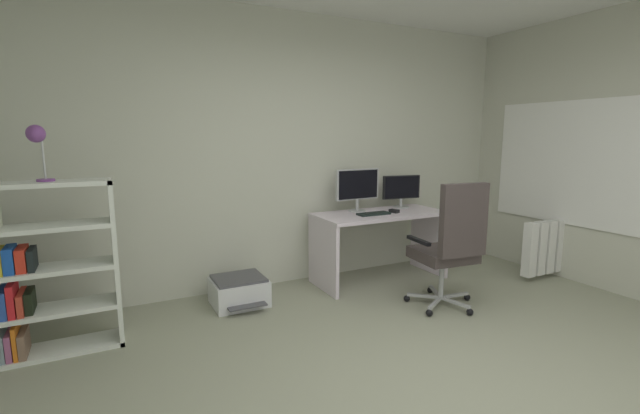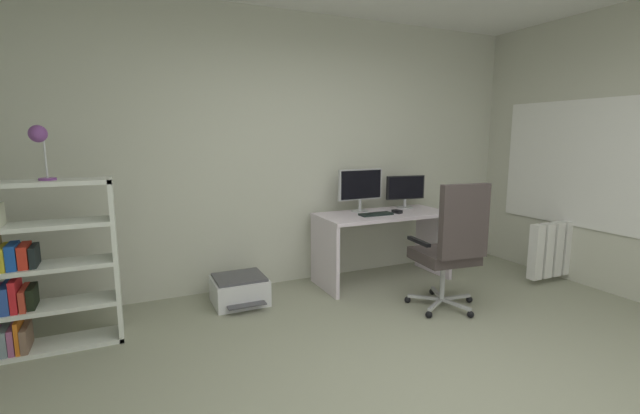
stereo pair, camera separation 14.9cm
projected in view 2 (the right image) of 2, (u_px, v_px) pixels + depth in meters
wall_back at (286, 152)px, 4.40m from camera, size 5.43×0.10×2.72m
window_pane at (574, 163)px, 4.45m from camera, size 0.01×1.55×1.21m
window_frame at (574, 164)px, 4.44m from camera, size 0.02×1.63×1.29m
desk at (383, 231)px, 4.50m from camera, size 1.38×0.62×0.73m
monitor_main at (360, 186)px, 4.50m from camera, size 0.52×0.18×0.45m
monitor_secondary at (405, 189)px, 4.74m from camera, size 0.45×0.18×0.36m
keyboard at (376, 214)px, 4.34m from camera, size 0.34×0.13×0.02m
computer_mouse at (397, 212)px, 4.45m from camera, size 0.08×0.11×0.03m
office_chair at (452, 244)px, 3.68m from camera, size 0.62×0.63×1.14m
bookshelf at (30, 273)px, 3.00m from camera, size 0.91×0.29×1.22m
desk_lamp at (39, 139)px, 2.91m from camera, size 0.14×0.12×0.37m
printer at (240, 290)px, 3.95m from camera, size 0.48×0.51×0.26m
radiator at (560, 248)px, 4.55m from camera, size 0.85×0.10×0.57m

